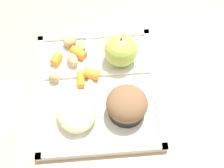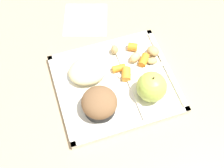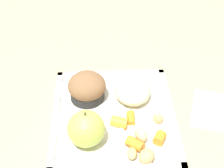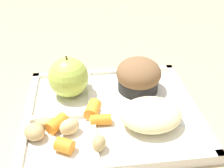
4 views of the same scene
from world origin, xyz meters
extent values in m
plane|color=tan|center=(0.00, 0.00, 0.00)|extent=(6.00, 6.00, 0.00)
cube|color=silver|center=(0.00, 0.00, 0.01)|extent=(0.31, 0.27, 0.01)
cube|color=silver|center=(0.00, -0.13, 0.02)|extent=(0.31, 0.01, 0.01)
cube|color=silver|center=(0.00, 0.13, 0.02)|extent=(0.31, 0.01, 0.01)
cube|color=silver|center=(-0.15, 0.00, 0.02)|extent=(0.01, 0.27, 0.01)
cube|color=silver|center=(0.15, 0.00, 0.02)|extent=(0.01, 0.27, 0.01)
cube|color=silver|center=(-0.04, 0.00, 0.02)|extent=(0.01, 0.25, 0.01)
cube|color=silver|center=(-0.08, -0.01, 0.02)|extent=(0.13, 0.01, 0.01)
sphere|color=#A8C14C|center=(-0.07, 0.06, 0.05)|extent=(0.08, 0.08, 0.08)
cylinder|color=#4C381E|center=(-0.07, 0.06, 0.09)|extent=(0.00, 0.00, 0.01)
cylinder|color=black|center=(0.06, 0.06, 0.02)|extent=(0.08, 0.08, 0.02)
ellipsoid|color=brown|center=(0.06, 0.06, 0.05)|extent=(0.09, 0.09, 0.06)
cylinder|color=orange|center=(-0.09, -0.04, 0.02)|extent=(0.04, 0.04, 0.02)
cylinder|color=orange|center=(-0.03, -0.01, 0.02)|extent=(0.03, 0.04, 0.02)
cylinder|color=orange|center=(-0.02, -0.04, 0.02)|extent=(0.04, 0.02, 0.02)
cylinder|color=orange|center=(-0.08, -0.09, 0.02)|extent=(0.03, 0.03, 0.02)
ellipsoid|color=tan|center=(-0.13, -0.06, 0.03)|extent=(0.05, 0.05, 0.03)
ellipsoid|color=tan|center=(-0.03, -0.10, 0.03)|extent=(0.03, 0.03, 0.03)
ellipsoid|color=tan|center=(-0.07, -0.05, 0.03)|extent=(0.04, 0.04, 0.03)
ellipsoid|color=tan|center=(-0.12, -0.03, 0.02)|extent=(0.03, 0.02, 0.02)
ellipsoid|color=beige|center=(0.06, -0.05, 0.03)|extent=(0.10, 0.09, 0.04)
sphere|color=brown|center=(0.06, -0.04, 0.03)|extent=(0.04, 0.04, 0.04)
sphere|color=brown|center=(0.07, -0.05, 0.03)|extent=(0.03, 0.03, 0.03)
sphere|color=brown|center=(0.07, -0.05, 0.03)|extent=(0.04, 0.04, 0.04)
cube|color=white|center=(0.06, -0.03, 0.01)|extent=(0.09, 0.03, 0.00)
cube|color=white|center=(0.12, -0.05, 0.01)|extent=(0.04, 0.03, 0.00)
cylinder|color=white|center=(0.14, -0.06, 0.01)|extent=(0.02, 0.01, 0.00)
cylinder|color=white|center=(0.14, -0.06, 0.01)|extent=(0.02, 0.01, 0.00)
cylinder|color=white|center=(0.14, -0.05, 0.01)|extent=(0.02, 0.01, 0.00)
cube|color=white|center=(0.01, -0.25, 0.00)|extent=(0.16, 0.16, 0.00)
camera|label=1|loc=(0.40, 0.00, 0.72)|focal=57.99mm
camera|label=2|loc=(0.13, 0.37, 0.69)|focal=47.77mm
camera|label=3|loc=(-0.56, 0.03, 0.57)|focal=56.55mm
camera|label=4|loc=(-0.05, -0.39, 0.33)|focal=44.16mm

